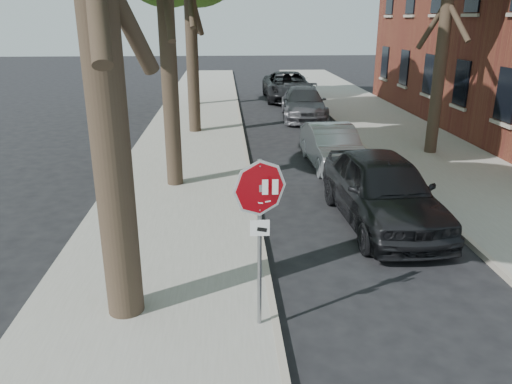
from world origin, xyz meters
TOP-DOWN VIEW (x-y plane):
  - ground at (0.00, 0.00)m, footprint 120.00×120.00m
  - sidewalk_left at (-2.50, 12.00)m, footprint 4.00×55.00m
  - sidewalk_right at (6.00, 12.00)m, footprint 4.00×55.00m
  - curb_left at (-0.45, 12.00)m, footprint 0.12×55.00m
  - curb_right at (3.95, 12.00)m, footprint 0.12×55.00m
  - stop_sign at (-0.70, -0.03)m, footprint 0.76×0.34m
  - car_a at (2.42, 4.06)m, footprint 2.16×4.93m
  - car_b at (2.25, 8.80)m, footprint 1.53×4.07m
  - car_c at (2.60, 17.07)m, footprint 2.39×5.09m
  - car_d at (2.56, 22.73)m, footprint 2.71×5.79m

SIDE VIEW (x-z plane):
  - ground at x=0.00m, z-range 0.00..0.00m
  - sidewalk_left at x=-2.50m, z-range 0.00..0.12m
  - sidewalk_right at x=6.00m, z-range 0.00..0.12m
  - curb_left at x=-0.45m, z-range 0.00..0.13m
  - curb_right at x=3.95m, z-range 0.00..0.13m
  - car_b at x=2.25m, z-range 0.00..1.33m
  - car_c at x=2.60m, z-range 0.00..1.44m
  - car_d at x=2.56m, z-range 0.00..1.60m
  - car_a at x=2.42m, z-range 0.00..1.65m
  - stop_sign at x=-0.70m, z-range 0.64..3.25m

